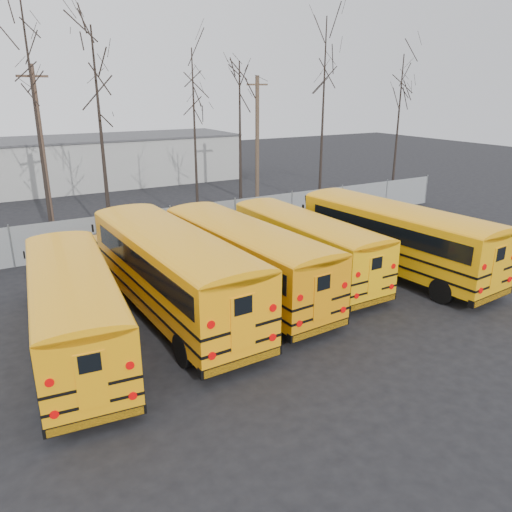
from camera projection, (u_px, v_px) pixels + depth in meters
ground at (293, 328)px, 17.92m from camera, size 120.00×120.00×0.00m
fence at (171, 225)px, 27.44m from camera, size 40.00×0.04×2.00m
distant_building at (111, 161)px, 44.45m from camera, size 22.00×8.00×4.00m
bus_a at (73, 301)px, 15.87m from camera, size 3.51×10.84×2.98m
bus_b at (169, 264)px, 18.52m from camera, size 3.22×12.11×3.36m
bus_c at (242, 253)px, 20.23m from camera, size 3.28×11.30×3.13m
bus_d at (303, 240)px, 22.32m from camera, size 2.53×10.40×2.90m
bus_e at (392, 232)px, 22.85m from camera, size 3.66×11.75×3.24m
utility_pole_left at (42, 151)px, 27.85m from camera, size 1.66×0.45×9.39m
utility_pole_right at (257, 141)px, 35.36m from camera, size 1.60×0.28×8.97m
tree_1 at (37, 122)px, 25.91m from camera, size 0.26×0.26×12.97m
tree_2 at (102, 140)px, 26.40m from camera, size 0.26×0.26×11.14m
tree_3 at (195, 142)px, 29.45m from camera, size 0.26×0.26×10.30m
tree_4 at (240, 142)px, 31.98m from camera, size 0.26×0.26×9.74m
tree_5 at (323, 115)px, 35.20m from camera, size 0.26×0.26×12.71m
tree_6 at (397, 131)px, 36.08m from camera, size 0.26×0.26×10.38m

